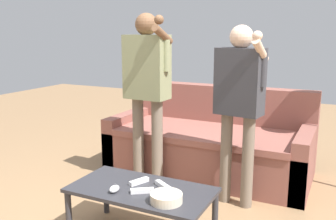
{
  "coord_description": "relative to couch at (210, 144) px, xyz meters",
  "views": [
    {
      "loc": [
        1.32,
        -2.14,
        1.44
      ],
      "look_at": [
        0.09,
        0.38,
        0.85
      ],
      "focal_mm": 39.86,
      "sensor_mm": 36.0,
      "label": 1
    }
  ],
  "objects": [
    {
      "name": "player_left",
      "position": [
        -0.41,
        -0.6,
        0.72
      ],
      "size": [
        0.47,
        0.32,
        1.61
      ],
      "color": "#756656",
      "rests_on": "ground"
    },
    {
      "name": "coffee_table",
      "position": [
        0.02,
        -1.48,
        0.05
      ],
      "size": [
        0.99,
        0.51,
        0.39
      ],
      "color": "#2D2D33",
      "rests_on": "ground"
    },
    {
      "name": "game_remote_nunchuk",
      "position": [
        -0.11,
        -1.61,
        0.12
      ],
      "size": [
        0.06,
        0.09,
        0.05
      ],
      "color": "white",
      "rests_on": "coffee_table"
    },
    {
      "name": "player_right",
      "position": [
        0.46,
        -0.63,
        0.65
      ],
      "size": [
        0.44,
        0.35,
        1.5
      ],
      "color": "#756656",
      "rests_on": "ground"
    },
    {
      "name": "couch",
      "position": [
        0.0,
        0.0,
        0.0
      ],
      "size": [
        2.02,
        0.95,
        0.87
      ],
      "color": "brown",
      "rests_on": "ground"
    },
    {
      "name": "game_remote_wand_near",
      "position": [
        0.07,
        -1.54,
        0.11
      ],
      "size": [
        0.15,
        0.12,
        0.03
      ],
      "color": "white",
      "rests_on": "coffee_table"
    },
    {
      "name": "game_remote_wand_spare",
      "position": [
        -0.03,
        -1.41,
        0.11
      ],
      "size": [
        0.09,
        0.16,
        0.03
      ],
      "color": "white",
      "rests_on": "coffee_table"
    },
    {
      "name": "game_remote_wand_far",
      "position": [
        0.15,
        -1.4,
        0.11
      ],
      "size": [
        0.16,
        0.12,
        0.03
      ],
      "color": "white",
      "rests_on": "coffee_table"
    },
    {
      "name": "snack_bowl",
      "position": [
        0.27,
        -1.59,
        0.12
      ],
      "size": [
        0.21,
        0.21,
        0.06
      ],
      "primitive_type": "cylinder",
      "color": "beige",
      "rests_on": "coffee_table"
    }
  ]
}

